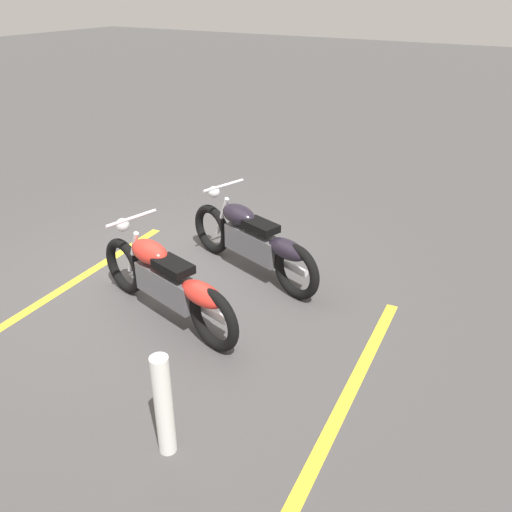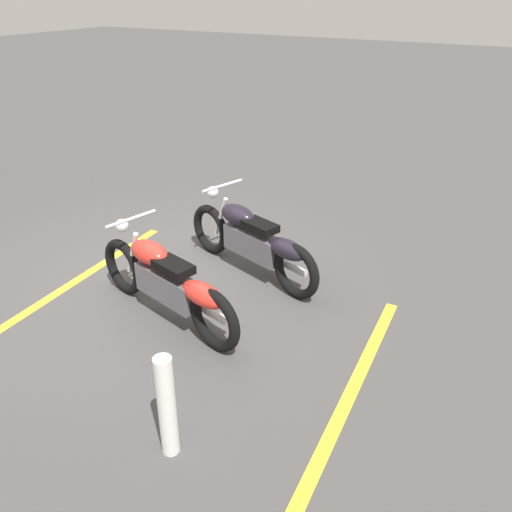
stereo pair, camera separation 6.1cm
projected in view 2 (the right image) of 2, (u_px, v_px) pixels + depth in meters
The scene contains 6 objects.
ground_plane at pixel (163, 278), 6.53m from camera, with size 60.00×60.00×0.00m, color #474444.
motorcycle_bright_foreground at pixel (168, 283), 5.52m from camera, with size 2.19×0.76×1.04m.
motorcycle_dark_foreground at pixel (253, 241), 6.40m from camera, with size 2.16×0.83×1.04m.
bollard_post at pixel (167, 407), 3.92m from camera, with size 0.14×0.14×0.90m, color white.
parking_stripe_near at pixel (78, 280), 6.48m from camera, with size 3.20×0.12×0.01m, color yellow.
parking_stripe_mid at pixel (351, 392), 4.71m from camera, with size 3.20×0.12×0.01m, color yellow.
Camera 2 is at (3.82, -4.34, 3.26)m, focal length 37.07 mm.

